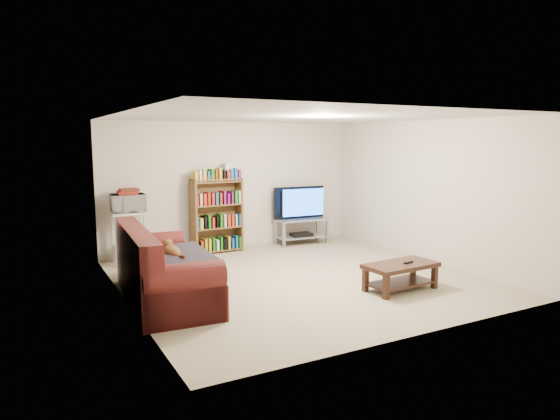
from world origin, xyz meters
TOP-DOWN VIEW (x-y plane):
  - floor at (0.00, 0.00)m, footprint 5.00×5.00m
  - ceiling at (0.00, 0.00)m, footprint 5.00×5.00m
  - wall_back at (0.00, 2.50)m, footprint 5.00×0.00m
  - wall_front at (0.00, -2.50)m, footprint 5.00×0.00m
  - wall_left at (-2.50, 0.00)m, footprint 0.00×5.00m
  - wall_right at (2.50, 0.00)m, footprint 0.00×5.00m
  - sofa at (-2.11, -0.02)m, footprint 1.12×2.31m
  - blanket at (-1.93, -0.19)m, footprint 0.89×1.14m
  - cat at (-1.91, 0.02)m, footprint 0.29×0.63m
  - coffee_table at (0.96, -1.16)m, footprint 1.07×0.59m
  - remote at (1.06, -1.20)m, footprint 0.18×0.08m
  - tv_stand at (1.33, 2.17)m, footprint 1.05×0.52m
  - television at (1.33, 2.17)m, footprint 1.11×0.21m
  - dvd_player at (1.33, 2.17)m, footprint 0.42×0.31m
  - bookshelf at (-0.42, 2.26)m, footprint 0.96×0.34m
  - shelf_clutter at (-0.32, 2.28)m, footprint 0.70×0.24m
  - microwave_stand at (-2.03, 2.17)m, footprint 0.55×0.41m
  - microwave at (-2.03, 2.17)m, footprint 0.55×0.37m
  - game_boxes at (-2.03, 2.17)m, footprint 0.32×0.28m

SIDE VIEW (x-z plane):
  - floor at x=0.00m, z-range 0.00..0.00m
  - dvd_player at x=1.33m, z-range 0.16..0.22m
  - coffee_table at x=0.96m, z-range 0.07..0.45m
  - sofa at x=-2.11m, z-range -0.15..0.81m
  - tv_stand at x=1.33m, z-range 0.09..0.60m
  - remote at x=1.06m, z-range 0.38..0.40m
  - blanket at x=-1.93m, z-range 0.46..0.65m
  - microwave_stand at x=-2.03m, z-range 0.12..1.00m
  - cat at x=-1.91m, z-range 0.53..0.71m
  - bookshelf at x=-0.42m, z-range 0.02..1.39m
  - television at x=1.33m, z-range 0.51..1.15m
  - microwave at x=-2.03m, z-range 0.88..1.17m
  - game_boxes at x=-2.03m, z-range 1.17..1.22m
  - wall_back at x=0.00m, z-range -1.30..3.70m
  - wall_front at x=0.00m, z-range -1.30..3.70m
  - wall_left at x=-2.50m, z-range -1.30..3.70m
  - wall_right at x=2.50m, z-range -1.30..3.70m
  - shelf_clutter at x=-0.32m, z-range 1.33..1.61m
  - ceiling at x=0.00m, z-range 2.40..2.40m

